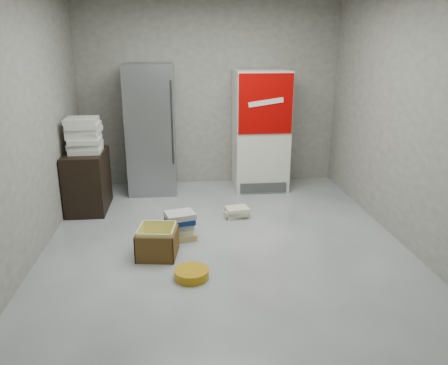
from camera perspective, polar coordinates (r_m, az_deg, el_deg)
ground at (r=4.89m, az=0.22°, el=-8.60°), size 5.00×5.00×0.00m
room_shell at (r=4.40m, az=0.25°, el=12.88°), size 4.04×5.04×2.82m
steel_fridge at (r=6.62m, az=-9.50°, el=6.85°), size 0.70×0.72×1.90m
coke_cooler at (r=6.72m, az=4.79°, el=6.78°), size 0.80×0.73×1.80m
wood_shelf at (r=6.16m, az=-17.37°, el=0.19°), size 0.50×0.80×0.80m
supply_box_stack at (r=6.01m, az=-17.80°, el=5.91°), size 0.44×0.45×0.45m
phonebook_stack_main at (r=5.09m, az=-5.78°, el=-5.60°), size 0.38×0.33×0.33m
phonebook_stack_side at (r=5.72m, az=1.63°, el=-3.86°), size 0.34×0.31×0.13m
cardboard_box at (r=4.74m, az=-8.69°, el=-7.93°), size 0.46×0.46×0.33m
bucket_lid at (r=4.32m, az=-4.27°, el=-11.79°), size 0.39×0.39×0.09m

